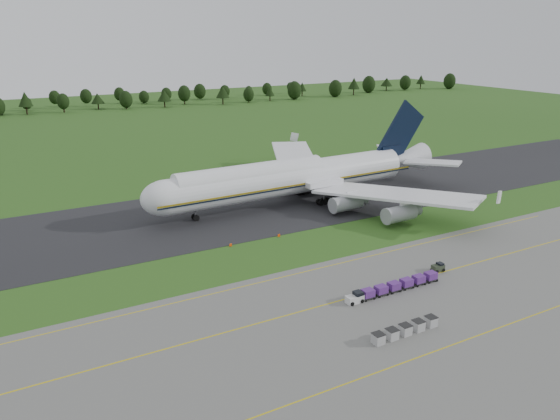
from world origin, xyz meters
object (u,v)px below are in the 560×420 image
aircraft (296,177)px  utility_cart (438,268)px  baggage_train (392,287)px  uld_row (405,330)px  edge_markers (255,240)px

aircraft → utility_cart: aircraft is taller
baggage_train → uld_row: size_ratio=1.65×
utility_cart → uld_row: (-19.50, -13.52, 0.18)m
aircraft → utility_cart: 48.19m
utility_cart → aircraft: bearing=91.2°
baggage_train → utility_cart: 12.63m
aircraft → baggage_train: (-11.43, -50.16, -5.69)m
edge_markers → uld_row: bearing=-86.9°
edge_markers → aircraft: bearing=42.4°
utility_cart → baggage_train: bearing=-169.3°
baggage_train → edge_markers: (-9.40, 31.11, -0.66)m
baggage_train → utility_cart: bearing=10.7°
uld_row → edge_markers: bearing=93.1°
utility_cart → uld_row: uld_row is taller
aircraft → uld_row: (-18.52, -61.33, -5.80)m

